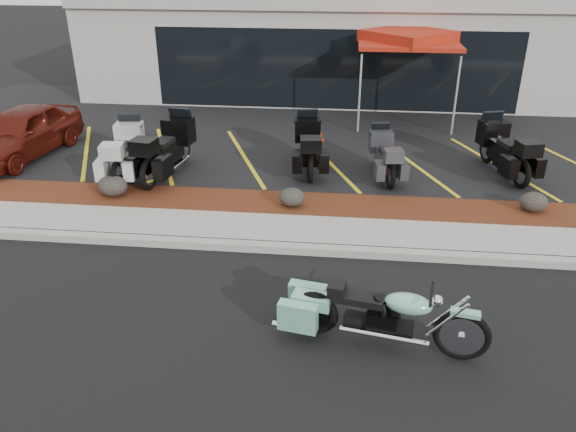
# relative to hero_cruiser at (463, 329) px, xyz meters

# --- Properties ---
(ground) EXTENTS (90.00, 90.00, 0.00)m
(ground) POSITION_rel_hero_cruiser_xyz_m (-2.20, 1.89, -0.52)
(ground) COLOR black
(ground) RESTS_ON ground
(curb) EXTENTS (24.00, 0.25, 0.15)m
(curb) POSITION_rel_hero_cruiser_xyz_m (-2.20, 2.79, -0.45)
(curb) COLOR gray
(curb) RESTS_ON ground
(sidewalk) EXTENTS (24.00, 1.20, 0.15)m
(sidewalk) POSITION_rel_hero_cruiser_xyz_m (-2.20, 3.49, -0.45)
(sidewalk) COLOR gray
(sidewalk) RESTS_ON ground
(mulch_bed) EXTENTS (24.00, 1.20, 0.16)m
(mulch_bed) POSITION_rel_hero_cruiser_xyz_m (-2.20, 4.69, -0.44)
(mulch_bed) COLOR #3B190D
(mulch_bed) RESTS_ON ground
(upper_lot) EXTENTS (26.00, 9.60, 0.15)m
(upper_lot) POSITION_rel_hero_cruiser_xyz_m (-2.20, 10.09, -0.45)
(upper_lot) COLOR black
(upper_lot) RESTS_ON ground
(dealership_building) EXTENTS (18.00, 8.16, 4.00)m
(dealership_building) POSITION_rel_hero_cruiser_xyz_m (-2.20, 16.35, 1.48)
(dealership_building) COLOR gray
(dealership_building) RESTS_ON ground
(boulder_left) EXTENTS (0.66, 0.55, 0.47)m
(boulder_left) POSITION_rel_hero_cruiser_xyz_m (-6.86, 4.63, -0.13)
(boulder_left) COLOR black
(boulder_left) RESTS_ON mulch_bed
(boulder_mid) EXTENTS (0.57, 0.48, 0.40)m
(boulder_mid) POSITION_rel_hero_cruiser_xyz_m (-2.82, 4.51, -0.16)
(boulder_mid) COLOR black
(boulder_mid) RESTS_ON mulch_bed
(boulder_right) EXTENTS (0.59, 0.49, 0.41)m
(boulder_right) POSITION_rel_hero_cruiser_xyz_m (2.28, 4.80, -0.15)
(boulder_right) COLOR black
(boulder_right) RESTS_ON mulch_bed
(hero_cruiser) EXTENTS (3.05, 1.29, 1.04)m
(hero_cruiser) POSITION_rel_hero_cruiser_xyz_m (0.00, 0.00, 0.00)
(hero_cruiser) COLOR #7ABDA1
(hero_cruiser) RESTS_ON ground
(touring_white) EXTENTS (1.20, 2.43, 1.36)m
(touring_white) POSITION_rel_hero_cruiser_xyz_m (-7.10, 6.61, 0.31)
(touring_white) COLOR beige
(touring_white) RESTS_ON upper_lot
(touring_black_front) EXTENTS (1.34, 2.63, 1.46)m
(touring_black_front) POSITION_rel_hero_cruiser_xyz_m (-5.88, 6.88, 0.36)
(touring_black_front) COLOR black
(touring_black_front) RESTS_ON upper_lot
(touring_black_mid) EXTENTS (1.15, 2.39, 1.34)m
(touring_black_mid) POSITION_rel_hero_cruiser_xyz_m (-2.73, 7.56, 0.30)
(touring_black_mid) COLOR black
(touring_black_mid) RESTS_ON upper_lot
(touring_grey) EXTENTS (1.07, 2.09, 1.16)m
(touring_grey) POSITION_rel_hero_cruiser_xyz_m (-0.88, 7.14, 0.21)
(touring_grey) COLOR #333338
(touring_grey) RESTS_ON upper_lot
(touring_black_rear) EXTENTS (1.46, 2.50, 1.37)m
(touring_black_rear) POSITION_rel_hero_cruiser_xyz_m (1.91, 7.73, 0.31)
(touring_black_rear) COLOR black
(touring_black_rear) RESTS_ON upper_lot
(parked_car) EXTENTS (2.08, 4.02, 1.31)m
(parked_car) POSITION_rel_hero_cruiser_xyz_m (-10.23, 6.93, 0.28)
(parked_car) COLOR #4E120B
(parked_car) RESTS_ON upper_lot
(traffic_cone) EXTENTS (0.38, 0.38, 0.50)m
(traffic_cone) POSITION_rel_hero_cruiser_xyz_m (-2.50, 9.03, -0.12)
(traffic_cone) COLOR red
(traffic_cone) RESTS_ON upper_lot
(popup_canopy) EXTENTS (3.62, 3.62, 2.77)m
(popup_canopy) POSITION_rel_hero_cruiser_xyz_m (0.01, 11.46, 2.14)
(popup_canopy) COLOR silver
(popup_canopy) RESTS_ON upper_lot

